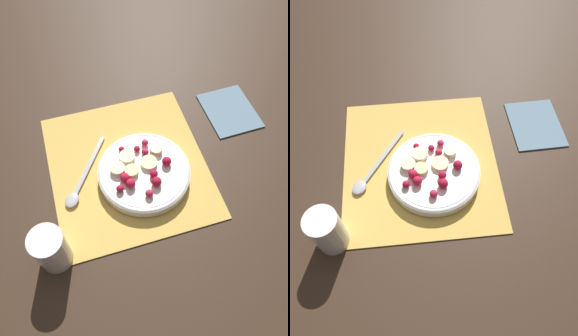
# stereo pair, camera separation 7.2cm
# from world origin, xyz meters

# --- Properties ---
(ground_plane) EXTENTS (3.00, 3.00, 0.00)m
(ground_plane) POSITION_xyz_m (0.00, 0.00, 0.00)
(ground_plane) COLOR #382619
(placemat) EXTENTS (0.38, 0.35, 0.01)m
(placemat) POSITION_xyz_m (0.00, 0.00, 0.00)
(placemat) COLOR #E0B251
(placemat) RESTS_ON ground_plane
(fruit_bowl) EXTENTS (0.21, 0.21, 0.05)m
(fruit_bowl) POSITION_xyz_m (-0.04, -0.03, 0.02)
(fruit_bowl) COLOR white
(fruit_bowl) RESTS_ON placemat
(spoon) EXTENTS (0.17, 0.13, 0.01)m
(spoon) POSITION_xyz_m (-0.02, 0.12, 0.01)
(spoon) COLOR #B2B2B7
(spoon) RESTS_ON placemat
(drinking_glass) EXTENTS (0.06, 0.06, 0.11)m
(drinking_glass) POSITION_xyz_m (-0.17, 0.19, 0.05)
(drinking_glass) COLOR white
(drinking_glass) RESTS_ON ground_plane
(napkin) EXTENTS (0.16, 0.13, 0.01)m
(napkin) POSITION_xyz_m (0.09, -0.30, 0.00)
(napkin) COLOR slate
(napkin) RESTS_ON ground_plane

